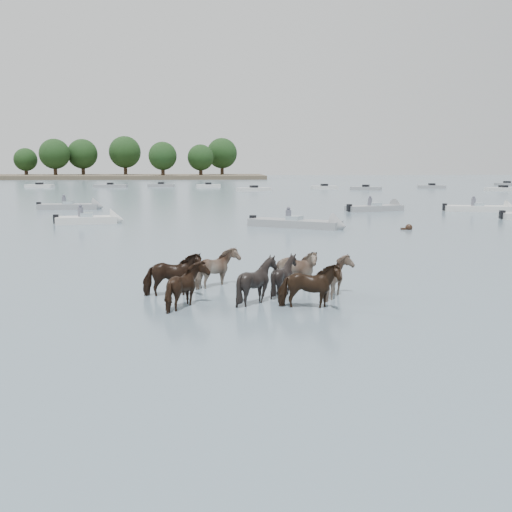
{
  "coord_description": "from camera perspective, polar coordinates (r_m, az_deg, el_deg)",
  "views": [
    {
      "loc": [
        -2.02,
        -16.83,
        3.97
      ],
      "look_at": [
        -0.93,
        1.28,
        1.1
      ],
      "focal_mm": 40.82,
      "sensor_mm": 36.0,
      "label": 1
    }
  ],
  "objects": [
    {
      "name": "motorboat_e",
      "position": [
        53.33,
        21.73,
        4.32
      ],
      "size": [
        6.15,
        2.74,
        1.92
      ],
      "rotation": [
        0.0,
        0.0,
        -0.2
      ],
      "color": "silver",
      "rests_on": "ground"
    },
    {
      "name": "motorboat_c",
      "position": [
        51.55,
        12.23,
        4.62
      ],
      "size": [
        5.69,
        3.31,
        1.92
      ],
      "rotation": [
        0.0,
        0.0,
        0.34
      ],
      "color": "gray",
      "rests_on": "ground"
    },
    {
      "name": "motorboat_b",
      "position": [
        36.84,
        4.98,
        3.12
      ],
      "size": [
        6.35,
        4.56,
        1.92
      ],
      "rotation": [
        0.0,
        0.0,
        -0.52
      ],
      "color": "gray",
      "rests_on": "ground"
    },
    {
      "name": "motorboat_f",
      "position": [
        54.46,
        -17.07,
        4.65
      ],
      "size": [
        5.83,
        1.71,
        1.92
      ],
      "rotation": [
        0.0,
        0.0,
        0.02
      ],
      "color": "gray",
      "rests_on": "ground"
    },
    {
      "name": "motorboat_a",
      "position": [
        41.02,
        -15.26,
        3.44
      ],
      "size": [
        4.7,
        2.32,
        1.92
      ],
      "rotation": [
        0.0,
        0.0,
        0.17
      ],
      "color": "silver",
      "rests_on": "ground"
    },
    {
      "name": "distant_flotilla",
      "position": [
        96.53,
        -2.09,
        6.78
      ],
      "size": [
        104.52,
        23.59,
        0.93
      ],
      "color": "silver",
      "rests_on": "ground"
    },
    {
      "name": "pony_herd",
      "position": [
        17.46,
        -0.05,
        -2.29
      ],
      "size": [
        6.56,
        4.36,
        1.5
      ],
      "color": "black",
      "rests_on": "ground"
    },
    {
      "name": "swimming_pony",
      "position": [
        36.92,
        14.68,
        2.68
      ],
      "size": [
        0.72,
        0.44,
        0.44
      ],
      "color": "black",
      "rests_on": "ground"
    },
    {
      "name": "ground",
      "position": [
        17.41,
        3.33,
        -4.21
      ],
      "size": [
        400.0,
        400.0,
        0.0
      ],
      "primitive_type": "plane",
      "color": "#4E6070",
      "rests_on": "ground"
    }
  ]
}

